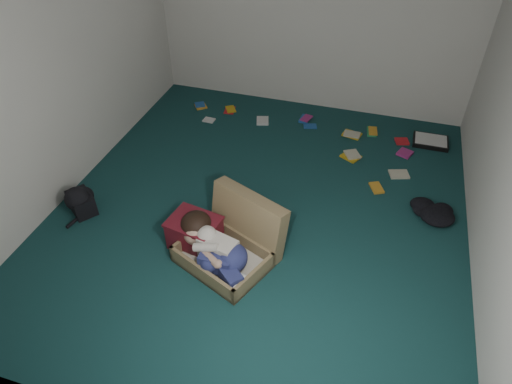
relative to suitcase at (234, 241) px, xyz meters
The scene contains 11 objects.
floor 0.67m from the suitcase, 85.03° to the left, with size 4.50×4.50×0.00m, color #153D3D.
wall_back 3.11m from the suitcase, 88.88° to the left, with size 4.50×4.50×0.00m, color silver.
wall_front 1.96m from the suitcase, 87.98° to the right, with size 4.50×4.50×0.00m, color silver.
wall_left 2.34m from the suitcase, 161.56° to the left, with size 4.50×4.50×0.00m, color silver.
suitcase is the anchor object (origin of this frame).
person 0.20m from the suitcase, 128.26° to the right, with size 0.73×0.62×0.35m.
maroon_bin 0.38m from the suitcase, behind, with size 0.50×0.42×0.31m.
backpack 1.65m from the suitcase, behind, with size 0.37×0.30×0.22m, color black, non-canonical shape.
clothing_pile 2.00m from the suitcase, 31.47° to the left, with size 0.40×0.33×0.13m, color black, non-canonical shape.
paper_tray 2.93m from the suitcase, 54.76° to the left, with size 0.41×0.31×0.06m.
book_scatter 2.18m from the suitcase, 80.84° to the left, with size 2.91×1.37×0.02m.
Camera 1 is at (0.96, -3.28, 3.12)m, focal length 32.00 mm.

